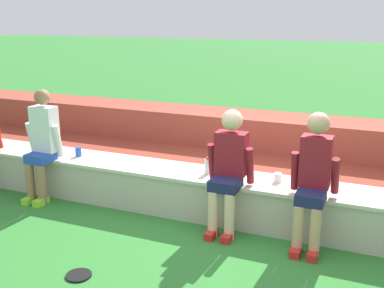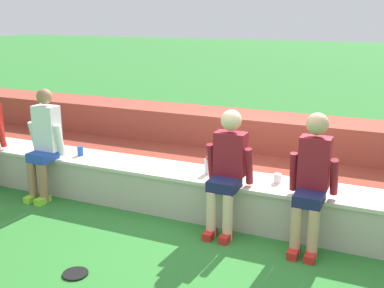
{
  "view_description": "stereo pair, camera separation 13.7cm",
  "coord_description": "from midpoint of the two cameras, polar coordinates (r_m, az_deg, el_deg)",
  "views": [
    {
      "loc": [
        1.5,
        -4.63,
        2.35
      ],
      "look_at": [
        -0.58,
        0.3,
        0.87
      ],
      "focal_mm": 43.83,
      "sensor_mm": 36.0,
      "label": 1
    },
    {
      "loc": [
        1.63,
        -4.57,
        2.35
      ],
      "look_at": [
        -0.58,
        0.3,
        0.87
      ],
      "focal_mm": 43.83,
      "sensor_mm": 36.0,
      "label": 2
    }
  ],
  "objects": [
    {
      "name": "brick_bleachers",
      "position": [
        6.73,
        9.85,
        -1.67
      ],
      "size": [
        11.24,
        1.58,
        0.94
      ],
      "color": "maroon",
      "rests_on": "ground"
    },
    {
      "name": "person_center",
      "position": [
        5.13,
        5.08,
        -2.85
      ],
      "size": [
        0.52,
        0.58,
        1.36
      ],
      "color": "beige",
      "rests_on": "ground"
    },
    {
      "name": "person_right_of_center",
      "position": [
        4.9,
        15.17,
        -4.04
      ],
      "size": [
        0.49,
        0.59,
        1.41
      ],
      "color": "tan",
      "rests_on": "ground"
    },
    {
      "name": "stone_seating_wall",
      "position": [
        5.54,
        6.2,
        -6.56
      ],
      "size": [
        8.78,
        0.63,
        0.52
      ],
      "color": "#B7AF9E",
      "rests_on": "ground"
    },
    {
      "name": "plastic_cup_right_end",
      "position": [
        6.43,
        -12.85,
        -0.84
      ],
      "size": [
        0.08,
        0.08,
        0.12
      ],
      "primitive_type": "cylinder",
      "color": "blue",
      "rests_on": "stone_seating_wall"
    },
    {
      "name": "frisbee",
      "position": [
        4.66,
        -13.15,
        -15.12
      ],
      "size": [
        0.24,
        0.24,
        0.02
      ],
      "primitive_type": "cylinder",
      "color": "black",
      "rests_on": "ground"
    },
    {
      "name": "ground_plane",
      "position": [
        5.4,
        5.1,
        -10.39
      ],
      "size": [
        80.0,
        80.0,
        0.0
      ],
      "primitive_type": "plane",
      "color": "#2D752D"
    },
    {
      "name": "person_left_of_center",
      "position": [
        6.34,
        -16.96,
        0.29
      ],
      "size": [
        0.5,
        0.5,
        1.44
      ],
      "color": "#996B4C",
      "rests_on": "ground"
    },
    {
      "name": "water_bottle_mid_left",
      "position": [
        5.55,
        2.61,
        -2.7
      ],
      "size": [
        0.08,
        0.08,
        0.2
      ],
      "color": "silver",
      "rests_on": "stone_seating_wall"
    },
    {
      "name": "plastic_cup_middle",
      "position": [
        5.36,
        11.07,
        -4.12
      ],
      "size": [
        0.09,
        0.09,
        0.1
      ],
      "primitive_type": "cylinder",
      "color": "white",
      "rests_on": "stone_seating_wall"
    }
  ]
}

